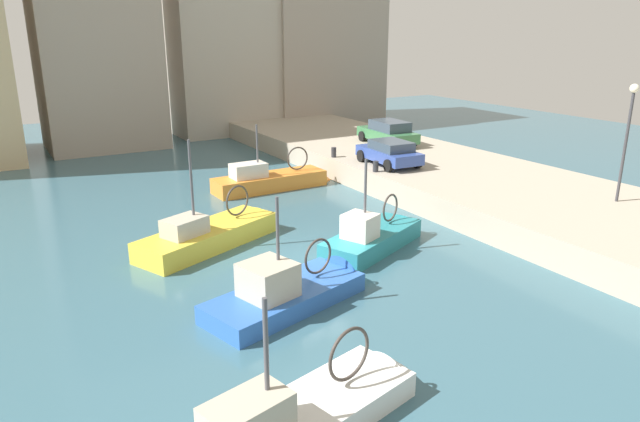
# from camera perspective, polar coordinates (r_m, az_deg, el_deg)

# --- Properties ---
(water_surface) EXTENTS (80.00, 80.00, 0.00)m
(water_surface) POSITION_cam_1_polar(r_m,az_deg,el_deg) (21.27, -1.32, -4.99)
(water_surface) COLOR #386070
(water_surface) RESTS_ON ground
(quay_wall) EXTENTS (9.00, 56.00, 1.20)m
(quay_wall) POSITION_cam_1_polar(r_m,az_deg,el_deg) (28.19, 19.53, 0.98)
(quay_wall) COLOR #ADA08C
(quay_wall) RESTS_ON ground
(fishing_boat_orange) EXTENTS (6.83, 1.99, 4.28)m
(fishing_boat_orange) POSITION_cam_1_polar(r_m,az_deg,el_deg) (30.91, -4.48, 2.43)
(fishing_boat_orange) COLOR orange
(fishing_boat_orange) RESTS_ON ground
(fishing_boat_blue) EXTENTS (6.25, 3.44, 4.45)m
(fishing_boat_blue) POSITION_cam_1_polar(r_m,az_deg,el_deg) (18.26, -2.47, -8.44)
(fishing_boat_blue) COLOR #2D60B7
(fishing_boat_blue) RESTS_ON ground
(fishing_boat_teal) EXTENTS (5.80, 3.74, 4.42)m
(fishing_boat_teal) POSITION_cam_1_polar(r_m,az_deg,el_deg) (22.75, 5.51, -3.22)
(fishing_boat_teal) COLOR teal
(fishing_boat_teal) RESTS_ON ground
(fishing_boat_yellow) EXTENTS (6.90, 4.31, 5.16)m
(fishing_boat_yellow) POSITION_cam_1_polar(r_m,az_deg,el_deg) (23.32, -10.23, -2.96)
(fishing_boat_yellow) COLOR gold
(fishing_boat_yellow) RESTS_ON ground
(parked_car_blue) EXTENTS (2.19, 3.94, 1.31)m
(parked_car_blue) POSITION_cam_1_polar(r_m,az_deg,el_deg) (30.90, 6.82, 5.72)
(parked_car_blue) COLOR #334C9E
(parked_car_blue) RESTS_ON quay_wall
(parked_car_green) EXTENTS (2.26, 4.47, 1.47)m
(parked_car_green) POSITION_cam_1_polar(r_m,az_deg,el_deg) (36.58, 6.69, 7.67)
(parked_car_green) COLOR #387547
(parked_car_green) RESTS_ON quay_wall
(mooring_bollard_south) EXTENTS (0.28, 0.28, 0.55)m
(mooring_bollard_south) POSITION_cam_1_polar(r_m,az_deg,el_deg) (29.44, 5.47, 4.37)
(mooring_bollard_south) COLOR #2D2D33
(mooring_bollard_south) RESTS_ON quay_wall
(mooring_bollard_mid) EXTENTS (0.28, 0.28, 0.55)m
(mooring_bollard_mid) POSITION_cam_1_polar(r_m,az_deg,el_deg) (32.68, 1.36, 5.76)
(mooring_bollard_mid) COLOR #2D2D33
(mooring_bollard_mid) RESTS_ON quay_wall
(quay_streetlamp) EXTENTS (0.36, 0.36, 4.83)m
(quay_streetlamp) POSITION_cam_1_polar(r_m,az_deg,el_deg) (26.69, 27.99, 7.57)
(quay_streetlamp) COLOR #38383D
(quay_streetlamp) RESTS_ON quay_wall
(waterfront_building_west) EXTENTS (9.57, 7.52, 15.15)m
(waterfront_building_west) POSITION_cam_1_polar(r_m,az_deg,el_deg) (48.84, -9.42, 16.68)
(waterfront_building_west) COLOR #B2A899
(waterfront_building_west) RESTS_ON ground
(waterfront_building_central) EXTENTS (10.37, 8.91, 13.23)m
(waterfront_building_central) POSITION_cam_1_polar(r_m,az_deg,el_deg) (52.77, -0.74, 15.91)
(waterfront_building_central) COLOR #A39384
(waterfront_building_central) RESTS_ON ground
(waterfront_building_east_mid) EXTENTS (8.01, 6.58, 16.19)m
(waterfront_building_east_mid) POSITION_cam_1_polar(r_m,az_deg,el_deg) (43.83, -21.29, 16.38)
(waterfront_building_east_mid) COLOR #A39384
(waterfront_building_east_mid) RESTS_ON ground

